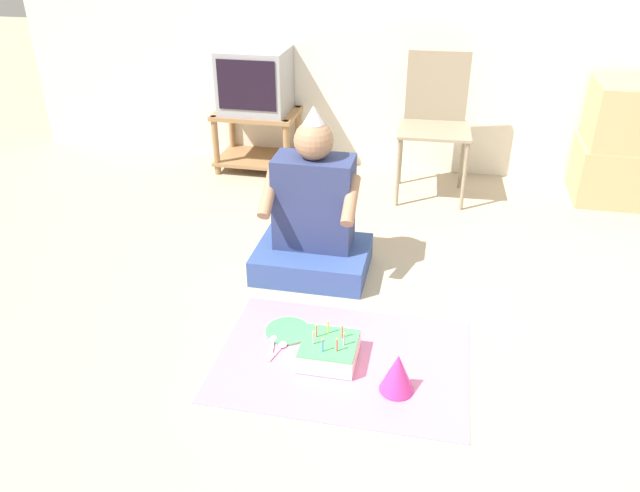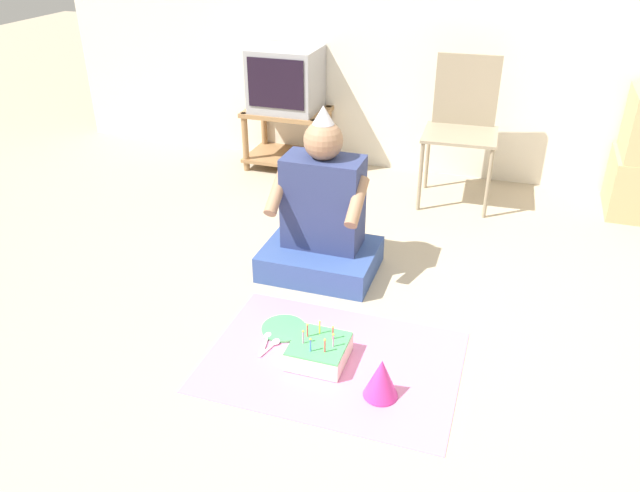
% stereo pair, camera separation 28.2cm
% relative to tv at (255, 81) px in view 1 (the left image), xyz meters
% --- Properties ---
extents(ground_plane, '(16.00, 16.00, 0.00)m').
position_rel_tv_xyz_m(ground_plane, '(1.38, -2.09, -0.64)').
color(ground_plane, tan).
extents(tv_stand, '(0.58, 0.41, 0.43)m').
position_rel_tv_xyz_m(tv_stand, '(0.00, -0.00, -0.39)').
color(tv_stand, '#997047').
rests_on(tv_stand, ground_plane).
extents(tv, '(0.46, 0.40, 0.43)m').
position_rel_tv_xyz_m(tv, '(0.00, 0.00, 0.00)').
color(tv, '#99999E').
rests_on(tv, tv_stand).
extents(folding_chair, '(0.47, 0.42, 0.91)m').
position_rel_tv_xyz_m(folding_chair, '(1.25, -0.17, -0.11)').
color(folding_chair, gray).
rests_on(folding_chair, ground_plane).
extents(cardboard_box_stack, '(0.52, 0.45, 0.76)m').
position_rel_tv_xyz_m(cardboard_box_stack, '(2.43, -0.05, -0.27)').
color(cardboard_box_stack, tan).
rests_on(cardboard_box_stack, ground_plane).
extents(person_seated, '(0.58, 0.45, 0.88)m').
position_rel_tv_xyz_m(person_seated, '(0.70, -1.34, -0.35)').
color(person_seated, '#334C8C').
rests_on(person_seated, ground_plane).
extents(party_cloth, '(1.06, 0.76, 0.01)m').
position_rel_tv_xyz_m(party_cloth, '(0.99, -2.06, -0.64)').
color(party_cloth, pink).
rests_on(party_cloth, ground_plane).
extents(birthday_cake, '(0.24, 0.24, 0.15)m').
position_rel_tv_xyz_m(birthday_cake, '(0.93, -2.07, -0.59)').
color(birthday_cake, '#F4E0C6').
rests_on(birthday_cake, party_cloth).
extents(party_hat_blue, '(0.14, 0.14, 0.17)m').
position_rel_tv_xyz_m(party_hat_blue, '(1.23, -2.20, -0.55)').
color(party_hat_blue, '#CC338C').
rests_on(party_hat_blue, party_cloth).
extents(paper_plate, '(0.20, 0.20, 0.01)m').
position_rel_tv_xyz_m(paper_plate, '(0.71, -1.92, -0.63)').
color(paper_plate, '#4CB266').
rests_on(paper_plate, party_cloth).
extents(plastic_spoon_near, '(0.05, 0.14, 0.01)m').
position_rel_tv_xyz_m(plastic_spoon_near, '(0.66, -2.01, -0.63)').
color(plastic_spoon_near, white).
rests_on(plastic_spoon_near, party_cloth).
extents(plastic_spoon_far, '(0.05, 0.14, 0.01)m').
position_rel_tv_xyz_m(plastic_spoon_far, '(0.71, -2.04, -0.63)').
color(plastic_spoon_far, white).
rests_on(plastic_spoon_far, party_cloth).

